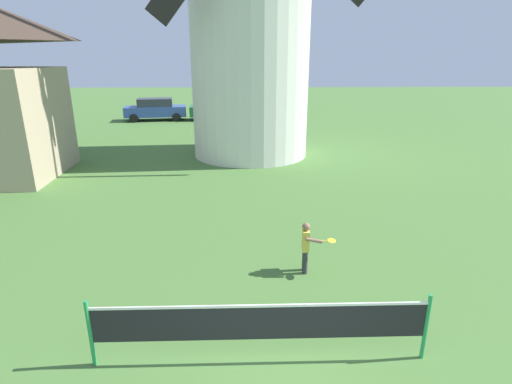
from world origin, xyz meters
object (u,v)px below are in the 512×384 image
Objects in this scene: player_far at (307,245)px; parked_car_blue at (156,109)px; tennis_net at (260,323)px; parked_car_green at (220,108)px.

player_far is 23.26m from parked_car_blue.
tennis_net is at bearing -112.39° from player_far.
tennis_net is 1.10× the size of parked_car_blue.
player_far is at bearing -82.19° from parked_car_green.
parked_car_blue is 4.61m from parked_car_green.
parked_car_blue reaches higher than player_far.
parked_car_green is (-1.96, 24.81, 0.13)m from tennis_net.
tennis_net is at bearing -85.48° from parked_car_green.
parked_car_green is (-3.04, 22.19, 0.17)m from player_far.
player_far is 22.39m from parked_car_green.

